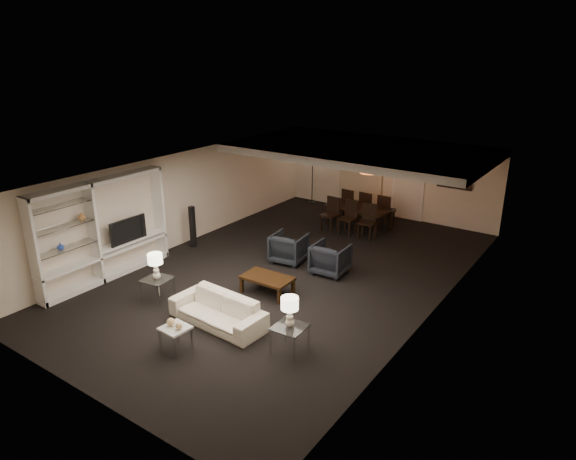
# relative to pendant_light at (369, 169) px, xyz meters

# --- Properties ---
(floor) EXTENTS (11.00, 11.00, 0.00)m
(floor) POSITION_rel_pendant_light_xyz_m (-0.30, -3.50, -1.92)
(floor) COLOR black
(floor) RESTS_ON ground
(ceiling) EXTENTS (7.00, 11.00, 0.02)m
(ceiling) POSITION_rel_pendant_light_xyz_m (-0.30, -3.50, 0.58)
(ceiling) COLOR silver
(ceiling) RESTS_ON ground
(wall_back) EXTENTS (7.00, 0.02, 2.50)m
(wall_back) POSITION_rel_pendant_light_xyz_m (-0.30, 2.00, -0.67)
(wall_back) COLOR beige
(wall_back) RESTS_ON ground
(wall_front) EXTENTS (7.00, 0.02, 2.50)m
(wall_front) POSITION_rel_pendant_light_xyz_m (-0.30, -9.00, -0.67)
(wall_front) COLOR beige
(wall_front) RESTS_ON ground
(wall_left) EXTENTS (0.02, 11.00, 2.50)m
(wall_left) POSITION_rel_pendant_light_xyz_m (-3.80, -3.50, -0.67)
(wall_left) COLOR beige
(wall_left) RESTS_ON ground
(wall_right) EXTENTS (0.02, 11.00, 2.50)m
(wall_right) POSITION_rel_pendant_light_xyz_m (3.20, -3.50, -0.67)
(wall_right) COLOR beige
(wall_right) RESTS_ON ground
(ceiling_soffit) EXTENTS (7.00, 4.00, 0.20)m
(ceiling_soffit) POSITION_rel_pendant_light_xyz_m (-0.30, 0.00, 0.48)
(ceiling_soffit) COLOR silver
(ceiling_soffit) RESTS_ON ceiling
(curtains) EXTENTS (1.50, 0.12, 2.40)m
(curtains) POSITION_rel_pendant_light_xyz_m (-1.20, 1.92, -0.72)
(curtains) COLOR beige
(curtains) RESTS_ON wall_back
(door) EXTENTS (0.90, 0.05, 2.10)m
(door) POSITION_rel_pendant_light_xyz_m (0.40, 1.97, -0.87)
(door) COLOR silver
(door) RESTS_ON wall_back
(painting) EXTENTS (0.95, 0.04, 0.65)m
(painting) POSITION_rel_pendant_light_xyz_m (1.80, 1.96, -0.37)
(painting) COLOR #142D38
(painting) RESTS_ON wall_back
(media_unit) EXTENTS (0.38, 3.40, 2.35)m
(media_unit) POSITION_rel_pendant_light_xyz_m (-3.61, -6.10, -0.74)
(media_unit) COLOR white
(media_unit) RESTS_ON wall_left
(pendant_light) EXTENTS (0.52, 0.52, 0.24)m
(pendant_light) POSITION_rel_pendant_light_xyz_m (0.00, 0.00, 0.00)
(pendant_light) COLOR #D8591E
(pendant_light) RESTS_ON ceiling_soffit
(sofa) EXTENTS (2.04, 0.88, 0.58)m
(sofa) POSITION_rel_pendant_light_xyz_m (-0.08, -6.21, -1.63)
(sofa) COLOR beige
(sofa) RESTS_ON floor
(coffee_table) EXTENTS (1.11, 0.67, 0.39)m
(coffee_table) POSITION_rel_pendant_light_xyz_m (-0.08, -4.61, -1.72)
(coffee_table) COLOR black
(coffee_table) RESTS_ON floor
(armchair_left) EXTENTS (0.90, 0.92, 0.74)m
(armchair_left) POSITION_rel_pendant_light_xyz_m (-0.68, -2.91, -1.55)
(armchair_left) COLOR black
(armchair_left) RESTS_ON floor
(armchair_right) EXTENTS (0.84, 0.86, 0.74)m
(armchair_right) POSITION_rel_pendant_light_xyz_m (0.52, -2.91, -1.55)
(armchair_right) COLOR black
(armchair_right) RESTS_ON floor
(side_table_left) EXTENTS (0.62, 0.62, 0.51)m
(side_table_left) POSITION_rel_pendant_light_xyz_m (-1.78, -6.21, -1.66)
(side_table_left) COLOR white
(side_table_left) RESTS_ON floor
(side_table_right) EXTENTS (0.57, 0.57, 0.51)m
(side_table_right) POSITION_rel_pendant_light_xyz_m (1.62, -6.21, -1.66)
(side_table_right) COLOR silver
(side_table_right) RESTS_ON floor
(table_lamp_left) EXTENTS (0.32, 0.32, 0.57)m
(table_lamp_left) POSITION_rel_pendant_light_xyz_m (-1.78, -6.21, -1.12)
(table_lamp_left) COLOR beige
(table_lamp_left) RESTS_ON side_table_left
(table_lamp_right) EXTENTS (0.35, 0.35, 0.57)m
(table_lamp_right) POSITION_rel_pendant_light_xyz_m (1.62, -6.21, -1.12)
(table_lamp_right) COLOR beige
(table_lamp_right) RESTS_ON side_table_right
(marble_table) EXTENTS (0.49, 0.49, 0.46)m
(marble_table) POSITION_rel_pendant_light_xyz_m (-0.08, -7.31, -1.69)
(marble_table) COLOR white
(marble_table) RESTS_ON floor
(gold_gourd_a) EXTENTS (0.15, 0.15, 0.15)m
(gold_gourd_a) POSITION_rel_pendant_light_xyz_m (-0.18, -7.31, -1.39)
(gold_gourd_a) COLOR #EBC37C
(gold_gourd_a) RESTS_ON marble_table
(gold_gourd_b) EXTENTS (0.13, 0.13, 0.13)m
(gold_gourd_b) POSITION_rel_pendant_light_xyz_m (0.02, -7.31, -1.40)
(gold_gourd_b) COLOR #F1C77F
(gold_gourd_b) RESTS_ON marble_table
(television) EXTENTS (1.00, 0.13, 0.57)m
(television) POSITION_rel_pendant_light_xyz_m (-3.58, -5.52, -0.88)
(television) COLOR black
(television) RESTS_ON media_unit
(vase_blue) EXTENTS (0.16, 0.16, 0.16)m
(vase_blue) POSITION_rel_pendant_light_xyz_m (-3.61, -7.16, -0.78)
(vase_blue) COLOR #2848AD
(vase_blue) RESTS_ON media_unit
(vase_amber) EXTENTS (0.17, 0.17, 0.18)m
(vase_amber) POSITION_rel_pendant_light_xyz_m (-3.61, -6.58, -0.27)
(vase_amber) COLOR #BE7E3F
(vase_amber) RESTS_ON media_unit
(floor_speaker) EXTENTS (0.13, 0.13, 1.14)m
(floor_speaker) POSITION_rel_pendant_light_xyz_m (-3.37, -3.55, -1.35)
(floor_speaker) COLOR black
(floor_speaker) RESTS_ON floor
(dining_table) EXTENTS (1.96, 1.23, 0.65)m
(dining_table) POSITION_rel_pendant_light_xyz_m (-0.44, 0.33, -1.59)
(dining_table) COLOR black
(dining_table) RESTS_ON floor
(chair_nl) EXTENTS (0.47, 0.47, 0.97)m
(chair_nl) POSITION_rel_pendant_light_xyz_m (-1.04, -0.32, -1.43)
(chair_nl) COLOR black
(chair_nl) RESTS_ON floor
(chair_nm) EXTENTS (0.47, 0.47, 0.97)m
(chair_nm) POSITION_rel_pendant_light_xyz_m (-0.44, -0.32, -1.43)
(chair_nm) COLOR black
(chair_nm) RESTS_ON floor
(chair_nr) EXTENTS (0.50, 0.50, 0.97)m
(chair_nr) POSITION_rel_pendant_light_xyz_m (0.16, -0.32, -1.43)
(chair_nr) COLOR black
(chair_nr) RESTS_ON floor
(chair_fl) EXTENTS (0.49, 0.49, 0.97)m
(chair_fl) POSITION_rel_pendant_light_xyz_m (-1.04, 0.98, -1.43)
(chair_fl) COLOR black
(chair_fl) RESTS_ON floor
(chair_fm) EXTENTS (0.48, 0.48, 0.97)m
(chair_fm) POSITION_rel_pendant_light_xyz_m (-0.44, 0.98, -1.43)
(chair_fm) COLOR black
(chair_fm) RESTS_ON floor
(chair_fr) EXTENTS (0.47, 0.47, 0.97)m
(chair_fr) POSITION_rel_pendant_light_xyz_m (0.16, 0.98, -1.43)
(chair_fr) COLOR black
(chair_fr) RESTS_ON floor
(floor_lamp) EXTENTS (0.31, 0.31, 1.82)m
(floor_lamp) POSITION_rel_pendant_light_xyz_m (-2.91, 1.70, -1.01)
(floor_lamp) COLOR black
(floor_lamp) RESTS_ON floor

